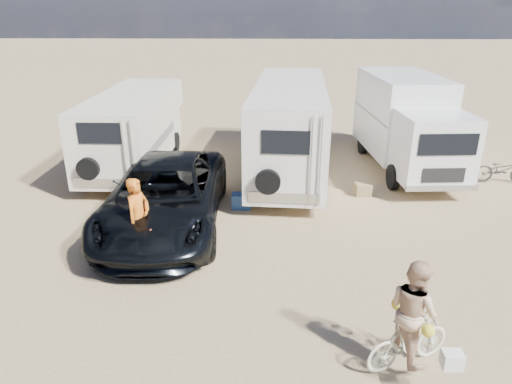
{
  "coord_description": "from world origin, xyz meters",
  "views": [
    {
      "loc": [
        -0.87,
        -8.23,
        5.37
      ],
      "look_at": [
        -1.16,
        1.7,
        1.3
      ],
      "focal_mm": 32.49,
      "sensor_mm": 36.0,
      "label": 1
    }
  ],
  "objects_px": {
    "dark_suv": "(165,196)",
    "crate": "(363,189)",
    "bike_parked": "(502,170)",
    "rv_main": "(289,130)",
    "rider_man": "(140,225)",
    "cooler": "(242,201)",
    "rv_left": "(135,131)",
    "box_truck": "(408,125)",
    "rider_woman": "(412,320)",
    "bike_woman": "(409,341)",
    "bike_man": "(141,240)"
  },
  "relations": [
    {
      "from": "dark_suv",
      "to": "crate",
      "type": "height_order",
      "value": "dark_suv"
    },
    {
      "from": "bike_parked",
      "to": "rv_main",
      "type": "bearing_deg",
      "value": 88.03
    },
    {
      "from": "rider_man",
      "to": "cooler",
      "type": "height_order",
      "value": "rider_man"
    },
    {
      "from": "bike_parked",
      "to": "cooler",
      "type": "height_order",
      "value": "bike_parked"
    },
    {
      "from": "dark_suv",
      "to": "rider_man",
      "type": "height_order",
      "value": "rider_man"
    },
    {
      "from": "rv_main",
      "to": "rv_left",
      "type": "height_order",
      "value": "rv_main"
    },
    {
      "from": "box_truck",
      "to": "cooler",
      "type": "height_order",
      "value": "box_truck"
    },
    {
      "from": "dark_suv",
      "to": "rider_woman",
      "type": "height_order",
      "value": "rider_woman"
    },
    {
      "from": "cooler",
      "to": "bike_woman",
      "type": "bearing_deg",
      "value": -61.3
    },
    {
      "from": "dark_suv",
      "to": "rider_man",
      "type": "bearing_deg",
      "value": -97.82
    },
    {
      "from": "rv_main",
      "to": "dark_suv",
      "type": "relative_size",
      "value": 1.26
    },
    {
      "from": "rv_main",
      "to": "box_truck",
      "type": "distance_m",
      "value": 4.06
    },
    {
      "from": "box_truck",
      "to": "bike_man",
      "type": "height_order",
      "value": "box_truck"
    },
    {
      "from": "rider_woman",
      "to": "bike_parked",
      "type": "bearing_deg",
      "value": -56.09
    },
    {
      "from": "rv_left",
      "to": "cooler",
      "type": "relative_size",
      "value": 12.27
    },
    {
      "from": "dark_suv",
      "to": "bike_man",
      "type": "relative_size",
      "value": 3.07
    },
    {
      "from": "rv_main",
      "to": "bike_man",
      "type": "relative_size",
      "value": 3.85
    },
    {
      "from": "rv_left",
      "to": "rider_man",
      "type": "xyz_separation_m",
      "value": [
        1.82,
        -6.39,
        -0.39
      ]
    },
    {
      "from": "bike_man",
      "to": "rv_main",
      "type": "bearing_deg",
      "value": -8.74
    },
    {
      "from": "box_truck",
      "to": "bike_man",
      "type": "bearing_deg",
      "value": -143.36
    },
    {
      "from": "rv_left",
      "to": "bike_parked",
      "type": "distance_m",
      "value": 12.17
    },
    {
      "from": "rv_main",
      "to": "rv_left",
      "type": "distance_m",
      "value": 5.3
    },
    {
      "from": "rv_main",
      "to": "dark_suv",
      "type": "bearing_deg",
      "value": -124.34
    },
    {
      "from": "dark_suv",
      "to": "rv_left",
      "type": "bearing_deg",
      "value": 111.62
    },
    {
      "from": "rv_main",
      "to": "rv_left",
      "type": "bearing_deg",
      "value": 178.96
    },
    {
      "from": "rider_woman",
      "to": "crate",
      "type": "relative_size",
      "value": 3.75
    },
    {
      "from": "bike_woman",
      "to": "rider_woman",
      "type": "xyz_separation_m",
      "value": [
        0.0,
        0.0,
        0.4
      ]
    },
    {
      "from": "dark_suv",
      "to": "cooler",
      "type": "bearing_deg",
      "value": 30.1
    },
    {
      "from": "bike_man",
      "to": "rider_man",
      "type": "xyz_separation_m",
      "value": [
        0.0,
        -0.0,
        0.38
      ]
    },
    {
      "from": "rv_left",
      "to": "dark_suv",
      "type": "relative_size",
      "value": 1.07
    },
    {
      "from": "rv_main",
      "to": "cooler",
      "type": "height_order",
      "value": "rv_main"
    },
    {
      "from": "box_truck",
      "to": "rider_man",
      "type": "bearing_deg",
      "value": -143.36
    },
    {
      "from": "rv_main",
      "to": "dark_suv",
      "type": "distance_m",
      "value": 5.35
    },
    {
      "from": "rv_left",
      "to": "box_truck",
      "type": "height_order",
      "value": "box_truck"
    },
    {
      "from": "bike_man",
      "to": "bike_woman",
      "type": "relative_size",
      "value": 1.29
    },
    {
      "from": "bike_man",
      "to": "rider_woman",
      "type": "xyz_separation_m",
      "value": [
        5.02,
        -3.08,
        0.34
      ]
    },
    {
      "from": "cooler",
      "to": "rv_main",
      "type": "bearing_deg",
      "value": 67.35
    },
    {
      "from": "dark_suv",
      "to": "crate",
      "type": "bearing_deg",
      "value": 20.6
    },
    {
      "from": "bike_parked",
      "to": "crate",
      "type": "xyz_separation_m",
      "value": [
        -4.62,
        -1.16,
        -0.26
      ]
    },
    {
      "from": "rv_left",
      "to": "bike_woman",
      "type": "xyz_separation_m",
      "value": [
        6.85,
        -9.47,
        -0.82
      ]
    },
    {
      "from": "rv_main",
      "to": "rider_man",
      "type": "xyz_separation_m",
      "value": [
        -3.46,
        -5.95,
        -0.6
      ]
    },
    {
      "from": "box_truck",
      "to": "bike_man",
      "type": "relative_size",
      "value": 3.12
    },
    {
      "from": "rider_man",
      "to": "crate",
      "type": "relative_size",
      "value": 3.9
    },
    {
      "from": "rider_man",
      "to": "rider_woman",
      "type": "bearing_deg",
      "value": -100.1
    },
    {
      "from": "rv_left",
      "to": "box_truck",
      "type": "xyz_separation_m",
      "value": [
        9.31,
        0.03,
        0.27
      ]
    },
    {
      "from": "rv_main",
      "to": "cooler",
      "type": "relative_size",
      "value": 14.4
    },
    {
      "from": "rv_main",
      "to": "crate",
      "type": "bearing_deg",
      "value": -37.73
    },
    {
      "from": "rider_man",
      "to": "bike_parked",
      "type": "bearing_deg",
      "value": -41.77
    },
    {
      "from": "box_truck",
      "to": "rider_man",
      "type": "xyz_separation_m",
      "value": [
        -7.49,
        -6.42,
        -0.65
      ]
    },
    {
      "from": "rider_woman",
      "to": "rider_man",
      "type": "bearing_deg",
      "value": 34.7
    }
  ]
}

